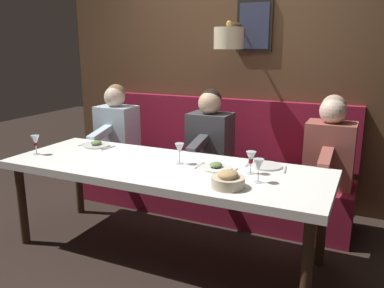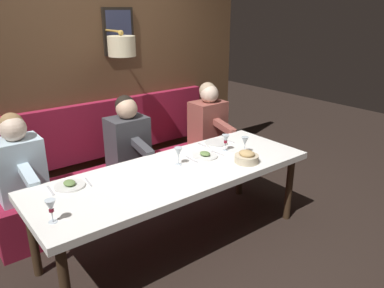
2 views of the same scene
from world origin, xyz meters
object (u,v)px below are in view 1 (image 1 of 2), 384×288
dining_table (164,173)px  diner_nearest (330,145)px  diner_middle (116,124)px  bread_bowl (228,180)px  wine_glass_2 (251,158)px  wine_glass_0 (259,166)px  diner_near (210,133)px  wine_glass_1 (35,141)px  wine_glass_3 (179,149)px

dining_table → diner_nearest: size_ratio=3.18×
diner_middle → diner_nearest: bearing=-90.0°
diner_nearest → bread_bowl: (-1.13, 0.51, -0.03)m
diner_middle → wine_glass_2: diner_middle is taller
diner_middle → wine_glass_0: (-0.96, -1.82, 0.04)m
dining_table → wine_glass_2: wine_glass_2 is taller
wine_glass_0 → diner_nearest: bearing=-20.3°
diner_near → wine_glass_2: (-0.80, -0.64, 0.04)m
wine_glass_1 → diner_near: bearing=-47.3°
diner_near → wine_glass_0: size_ratio=4.82×
diner_nearest → wine_glass_2: diner_nearest is taller
wine_glass_0 → wine_glass_1: size_ratio=1.00×
diner_nearest → wine_glass_0: bearing=159.7°
dining_table → wine_glass_0: bearing=-95.8°
diner_middle → wine_glass_2: 1.90m
diner_near → wine_glass_1: (-1.06, 1.15, 0.04)m
dining_table → diner_near: bearing=-1.4°
dining_table → diner_middle: (0.88, 1.06, 0.14)m
diner_near → wine_glass_0: diner_near is taller
diner_nearest → diner_middle: same height
diner_nearest → bread_bowl: diner_nearest is taller
wine_glass_0 → bread_bowl: bearing=139.1°
diner_nearest → wine_glass_2: size_ratio=4.82×
dining_table → bread_bowl: bread_bowl is taller
diner_middle → wine_glass_1: 1.06m
diner_near → wine_glass_0: (-0.96, -0.74, 0.04)m
dining_table → diner_middle: size_ratio=3.18×
diner_nearest → wine_glass_3: (-0.79, 1.03, 0.04)m
wine_glass_1 → bread_bowl: wine_glass_1 is taller
wine_glass_1 → diner_middle: bearing=-3.7°
wine_glass_1 → wine_glass_2: (0.26, -1.79, -0.00)m
dining_table → wine_glass_3: bearing=-46.8°
dining_table → wine_glass_0: (-0.08, -0.76, 0.18)m
diner_nearest → diner_middle: size_ratio=1.00×
wine_glass_1 → bread_bowl: 1.74m
diner_near → bread_bowl: bearing=-152.4°
dining_table → wine_glass_0: 0.79m
wine_glass_3 → wine_glass_2: bearing=-90.3°
dining_table → bread_bowl: (-0.25, -0.61, 0.11)m
diner_near → bread_bowl: size_ratio=3.60×
wine_glass_0 → bread_bowl: 0.24m
wine_glass_3 → wine_glass_0: bearing=-103.8°
wine_glass_2 → wine_glass_3: 0.57m
bread_bowl → wine_glass_1: bearing=87.5°
dining_table → wine_glass_2: 0.69m
diner_near → diner_middle: 1.08m
dining_table → wine_glass_2: (0.09, -0.66, 0.18)m
wine_glass_0 → wine_glass_3: 0.69m
dining_table → wine_glass_3: wine_glass_3 is taller
dining_table → diner_middle: 1.38m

